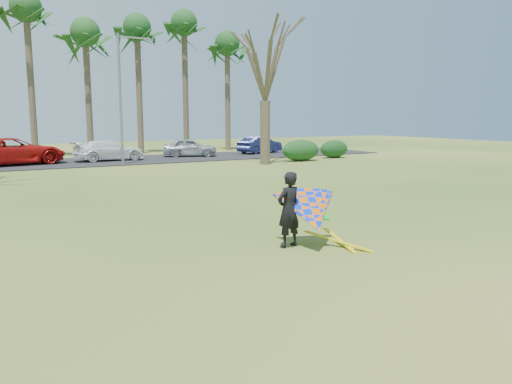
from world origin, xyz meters
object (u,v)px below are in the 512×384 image
bare_tree_right (265,59)px  kite_flyer (308,211)px  car_2 (14,151)px  car_3 (109,150)px  car_5 (260,145)px  car_4 (190,147)px  streetlight (123,93)px

bare_tree_right → kite_flyer: bearing=-118.4°
car_2 → car_3: 5.81m
bare_tree_right → car_5: 10.58m
kite_flyer → car_5: bearing=61.5°
car_4 → car_2: bearing=113.5°
car_3 → car_5: 12.33m
kite_flyer → car_4: bearing=73.2°
kite_flyer → car_3: bearing=86.4°
car_3 → kite_flyer: size_ratio=1.96×
streetlight → car_5: bearing=17.2°
car_3 → car_2: bearing=86.3°
car_4 → kite_flyer: 26.48m
car_3 → car_4: size_ratio=1.18×
bare_tree_right → car_5: size_ratio=2.27×
kite_flyer → car_2: bearing=99.7°
car_2 → kite_flyer: size_ratio=2.52×
streetlight → car_3: size_ratio=1.71×
streetlight → kite_flyer: 22.18m
bare_tree_right → kite_flyer: size_ratio=3.86×
car_2 → car_3: car_2 is taller
bare_tree_right → car_2: bearing=153.2°
car_2 → car_3: (5.81, 0.05, -0.16)m
streetlight → bare_tree_right: bearing=-27.0°
car_2 → car_4: (11.91, 0.53, -0.16)m
streetlight → car_4: size_ratio=2.02×
streetlight → car_2: streetlight is taller
car_3 → car_5: size_ratio=1.15×
streetlight → car_2: size_ratio=1.33×
bare_tree_right → car_5: bare_tree_right is taller
car_4 → kite_flyer: (-7.66, -25.35, 0.12)m
car_2 → car_4: bearing=-99.1°
bare_tree_right → car_2: size_ratio=1.53×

